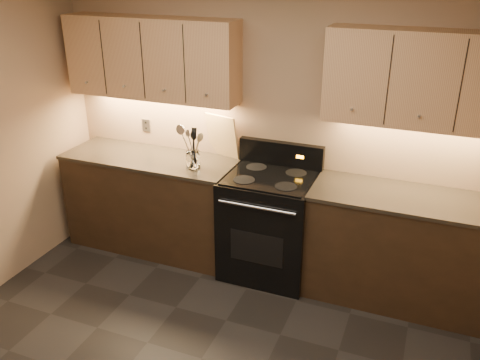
# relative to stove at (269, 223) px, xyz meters

# --- Properties ---
(wall_back) EXTENTS (4.00, 0.04, 2.60)m
(wall_back) POSITION_rel_stove_xyz_m (-0.08, 0.32, 0.82)
(wall_back) COLOR #9B775B
(wall_back) RESTS_ON ground
(counter_left) EXTENTS (1.62, 0.62, 0.93)m
(counter_left) POSITION_rel_stove_xyz_m (-1.18, 0.02, -0.01)
(counter_left) COLOR black
(counter_left) RESTS_ON ground
(counter_right) EXTENTS (1.46, 0.62, 0.93)m
(counter_right) POSITION_rel_stove_xyz_m (1.10, 0.02, -0.01)
(counter_right) COLOR black
(counter_right) RESTS_ON ground
(stove) EXTENTS (0.76, 0.68, 1.14)m
(stove) POSITION_rel_stove_xyz_m (0.00, 0.00, 0.00)
(stove) COLOR black
(stove) RESTS_ON ground
(upper_cab_left) EXTENTS (1.60, 0.30, 0.70)m
(upper_cab_left) POSITION_rel_stove_xyz_m (-1.18, 0.17, 1.32)
(upper_cab_left) COLOR tan
(upper_cab_left) RESTS_ON wall_back
(upper_cab_right) EXTENTS (1.44, 0.30, 0.70)m
(upper_cab_right) POSITION_rel_stove_xyz_m (1.10, 0.17, 1.32)
(upper_cab_right) COLOR tan
(upper_cab_right) RESTS_ON wall_back
(outlet_plate) EXTENTS (0.08, 0.01, 0.12)m
(outlet_plate) POSITION_rel_stove_xyz_m (-1.38, 0.31, 0.64)
(outlet_plate) COLOR #B2B5BA
(outlet_plate) RESTS_ON wall_back
(utensil_crock) EXTENTS (0.14, 0.14, 0.15)m
(utensil_crock) POSITION_rel_stove_xyz_m (-0.69, -0.06, 0.52)
(utensil_crock) COLOR white
(utensil_crock) RESTS_ON counter_left
(cutting_board) EXTENTS (0.33, 0.17, 0.40)m
(cutting_board) POSITION_rel_stove_xyz_m (-0.56, 0.27, 0.65)
(cutting_board) COLOR tan
(cutting_board) RESTS_ON counter_left
(wooden_spoon) EXTENTS (0.15, 0.10, 0.31)m
(wooden_spoon) POSITION_rel_stove_xyz_m (-0.71, -0.07, 0.62)
(wooden_spoon) COLOR tan
(wooden_spoon) RESTS_ON utensil_crock
(black_spoon) EXTENTS (0.11, 0.13, 0.35)m
(black_spoon) POSITION_rel_stove_xyz_m (-0.69, -0.05, 0.64)
(black_spoon) COLOR black
(black_spoon) RESTS_ON utensil_crock
(black_turner) EXTENTS (0.11, 0.19, 0.35)m
(black_turner) POSITION_rel_stove_xyz_m (-0.69, -0.08, 0.64)
(black_turner) COLOR black
(black_turner) RESTS_ON utensil_crock
(steel_spatula) EXTENTS (0.20, 0.12, 0.34)m
(steel_spatula) POSITION_rel_stove_xyz_m (-0.66, -0.05, 0.63)
(steel_spatula) COLOR silver
(steel_spatula) RESTS_ON utensil_crock
(steel_skimmer) EXTENTS (0.26, 0.15, 0.37)m
(steel_skimmer) POSITION_rel_stove_xyz_m (-0.66, -0.08, 0.65)
(steel_skimmer) COLOR silver
(steel_skimmer) RESTS_ON utensil_crock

